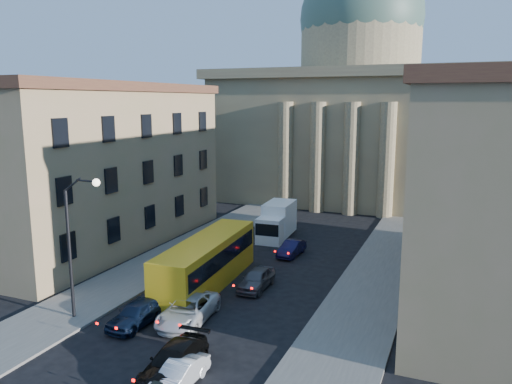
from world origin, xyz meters
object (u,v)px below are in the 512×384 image
at_px(car_right_near, 179,375).
at_px(box_truck, 277,222).
at_px(street_lamp, 75,236).
at_px(city_bus, 207,261).
at_px(car_left_near, 137,313).

height_order(car_right_near, box_truck, box_truck).
relative_size(street_lamp, city_bus, 0.71).
distance_m(car_left_near, box_truck, 21.23).
height_order(street_lamp, city_bus, street_lamp).
bearing_deg(street_lamp, box_truck, 78.11).
bearing_deg(car_left_near, street_lamp, -165.32).
height_order(car_left_near, city_bus, city_bus).
bearing_deg(car_left_near, box_truck, 90.03).
relative_size(street_lamp, car_left_near, 2.04).
height_order(street_lamp, car_left_near, street_lamp).
xyz_separation_m(city_bus, box_truck, (0.23, 13.86, -0.27)).
bearing_deg(car_left_near, car_right_near, -36.51).
xyz_separation_m(car_right_near, box_truck, (-4.67, 25.87, 0.97)).
height_order(car_right_near, city_bus, city_bus).
bearing_deg(city_bus, car_right_near, -71.52).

